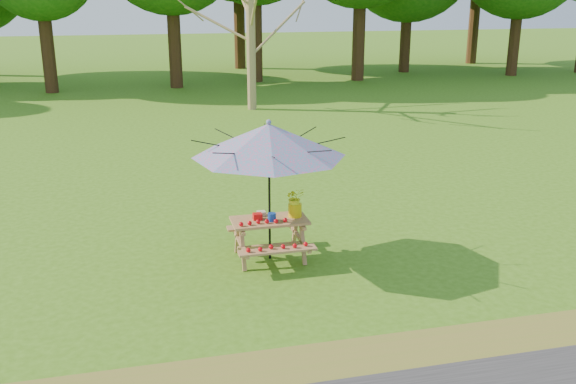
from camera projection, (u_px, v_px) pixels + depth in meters
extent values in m
plane|color=#3D6C14|center=(82.00, 291.00, 9.22)|extent=(120.00, 120.00, 0.00)
cylinder|color=#91744F|center=(251.00, 40.00, 22.80)|extent=(0.36, 0.36, 4.94)
cube|color=#A8744C|center=(270.00, 220.00, 10.14)|extent=(1.20, 0.62, 0.04)
cube|color=#A8744C|center=(277.00, 250.00, 9.72)|extent=(1.20, 0.22, 0.04)
cube|color=#A8744C|center=(263.00, 226.00, 10.74)|extent=(1.20, 0.22, 0.04)
cylinder|color=black|center=(269.00, 192.00, 10.00)|extent=(0.04, 0.04, 2.25)
cone|color=#219DBD|center=(269.00, 140.00, 9.75)|extent=(2.71, 2.71, 0.51)
sphere|color=#219DBD|center=(269.00, 122.00, 9.67)|extent=(0.08, 0.08, 0.08)
cube|color=red|center=(257.00, 216.00, 10.11)|extent=(0.14, 0.12, 0.10)
cylinder|color=#1338A1|center=(272.00, 217.00, 10.04)|extent=(0.13, 0.13, 0.13)
cube|color=beige|center=(261.00, 213.00, 10.30)|extent=(0.13, 0.13, 0.07)
cylinder|color=yellow|center=(295.00, 210.00, 10.23)|extent=(0.21, 0.21, 0.21)
imported|color=yellow|center=(295.00, 198.00, 10.17)|extent=(0.31, 0.28, 0.32)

